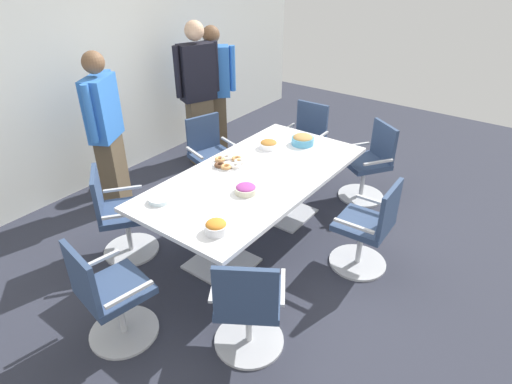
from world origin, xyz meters
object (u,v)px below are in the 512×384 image
at_px(donut_platter, 229,162).
at_px(person_standing_1, 198,92).
at_px(conference_table, 256,185).
at_px(office_chair_5, 248,309).
at_px(office_chair_4, 110,298).
at_px(snack_bowl_candy_mix, 246,189).
at_px(office_chair_0, 369,166).
at_px(office_chair_3, 120,218).
at_px(person_standing_0, 106,131).
at_px(office_chair_6, 368,231).
at_px(snack_bowl_chips_orange, 216,227).
at_px(person_standing_2, 214,90).
at_px(snack_bowl_pretzels, 269,144).
at_px(snack_bowl_cookies, 303,140).
at_px(office_chair_1, 305,143).
at_px(plate_stack, 159,200).
at_px(office_chair_2, 211,159).

bearing_deg(donut_platter, person_standing_1, 53.22).
bearing_deg(conference_table, office_chair_5, -145.63).
relative_size(office_chair_4, snack_bowl_candy_mix, 4.54).
distance_m(office_chair_0, snack_bowl_candy_mix, 1.90).
distance_m(office_chair_3, person_standing_0, 1.10).
height_order(office_chair_0, person_standing_1, person_standing_1).
height_order(office_chair_4, person_standing_1, person_standing_1).
distance_m(office_chair_6, snack_bowl_candy_mix, 1.18).
height_order(office_chair_6, snack_bowl_chips_orange, office_chair_6).
relative_size(person_standing_2, snack_bowl_candy_mix, 8.82).
bearing_deg(office_chair_0, snack_bowl_chips_orange, 119.00).
xyz_separation_m(office_chair_5, snack_bowl_pretzels, (1.73, 1.05, 0.39)).
height_order(office_chair_4, snack_bowl_cookies, office_chair_4).
bearing_deg(office_chair_1, person_standing_1, 22.27).
distance_m(snack_bowl_candy_mix, snack_bowl_cookies, 1.22).
relative_size(person_standing_0, snack_bowl_chips_orange, 9.67).
bearing_deg(person_standing_2, snack_bowl_pretzels, 109.16).
bearing_deg(person_standing_0, snack_bowl_pretzels, 94.73).
height_order(conference_table, office_chair_6, office_chair_6).
relative_size(office_chair_3, snack_bowl_chips_orange, 4.99).
distance_m(person_standing_2, plate_stack, 2.65).
height_order(office_chair_4, person_standing_2, person_standing_2).
height_order(office_chair_3, snack_bowl_chips_orange, office_chair_3).
distance_m(office_chair_3, plate_stack, 0.65).
height_order(office_chair_3, person_standing_2, person_standing_2).
relative_size(person_standing_0, person_standing_1, 0.94).
height_order(snack_bowl_chips_orange, plate_stack, snack_bowl_chips_orange).
height_order(office_chair_4, office_chair_5, same).
bearing_deg(plate_stack, office_chair_6, -51.65).
relative_size(snack_bowl_chips_orange, plate_stack, 0.98).
bearing_deg(conference_table, office_chair_0, -20.66).
bearing_deg(office_chair_2, snack_bowl_cookies, 126.37).
relative_size(snack_bowl_candy_mix, snack_bowl_pretzels, 1.00).
xyz_separation_m(person_standing_0, snack_bowl_chips_orange, (-0.52, -2.03, -0.12)).
height_order(office_chair_1, person_standing_2, person_standing_2).
bearing_deg(conference_table, snack_bowl_pretzels, 23.94).
xyz_separation_m(office_chair_1, snack_bowl_cookies, (-0.72, -0.38, 0.40)).
relative_size(person_standing_0, person_standing_2, 1.00).
relative_size(office_chair_4, office_chair_5, 1.00).
distance_m(office_chair_1, office_chair_6, 2.00).
distance_m(person_standing_0, snack_bowl_pretzels, 1.76).
bearing_deg(snack_bowl_pretzels, person_standing_2, 61.89).
bearing_deg(office_chair_1, snack_bowl_pretzels, 95.73).
height_order(person_standing_1, person_standing_2, person_standing_1).
bearing_deg(snack_bowl_candy_mix, snack_bowl_chips_orange, -163.01).
xyz_separation_m(office_chair_3, snack_bowl_pretzels, (1.54, -0.65, 0.39)).
bearing_deg(snack_bowl_chips_orange, office_chair_1, 15.63).
bearing_deg(office_chair_6, office_chair_0, 21.44).
bearing_deg(plate_stack, person_standing_1, 34.73).
bearing_deg(plate_stack, office_chair_2, 26.22).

